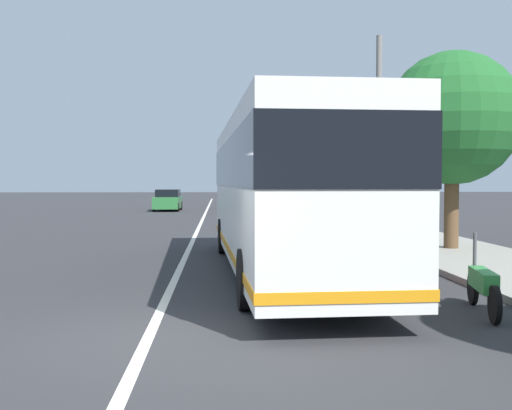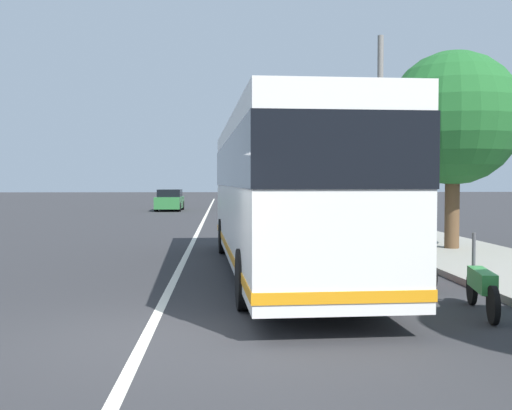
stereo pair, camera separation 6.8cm
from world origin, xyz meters
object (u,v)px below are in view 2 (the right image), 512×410
car_side_street (170,200)px  roadside_tree_mid_block (453,119)px  motorcycle_far_end (374,245)px  motorcycle_angled (412,261)px  coach_bus (280,187)px  car_behind_bus (247,197)px  utility_pole (380,132)px  motorcycle_mid_row (482,286)px  car_ahead_same_lane (248,199)px

car_side_street → roadside_tree_mid_block: 28.42m
motorcycle_far_end → car_side_street: bearing=30.8°
motorcycle_angled → motorcycle_far_end: bearing=-3.5°
coach_bus → car_behind_bus: 40.53m
car_side_street → utility_pole: (-16.65, -10.84, 3.57)m
motorcycle_angled → car_side_street: car_side_street is taller
car_side_street → motorcycle_mid_row: bearing=13.9°
car_side_street → utility_pole: 20.18m
motorcycle_angled → car_ahead_same_lane: bearing=-0.9°
car_side_street → car_behind_bus: (10.68, -5.95, -0.02)m
motorcycle_angled → car_side_street: 32.47m
coach_bus → motorcycle_far_end: (1.18, -2.48, -1.48)m
car_behind_bus → car_ahead_same_lane: size_ratio=1.18×
coach_bus → roadside_tree_mid_block: size_ratio=2.11×
motorcycle_far_end → roadside_tree_mid_block: 5.11m
motorcycle_angled → coach_bus: bearing=51.1°
motorcycle_angled → roadside_tree_mid_block: roadside_tree_mid_block is taller
coach_bus → utility_pole: (13.17, -5.74, 2.33)m
motorcycle_far_end → utility_pole: (11.99, -3.26, 3.81)m
motorcycle_angled → utility_pole: bearing=-16.3°
coach_bus → roadside_tree_mid_block: bearing=-58.8°
coach_bus → motorcycle_angled: size_ratio=5.34×
roadside_tree_mid_block → utility_pole: utility_pole is taller
motorcycle_far_end → motorcycle_angled: bearing=-163.4°
car_behind_bus → utility_pole: 27.99m
motorcycle_mid_row → car_side_street: bearing=24.1°
motorcycle_mid_row → roadside_tree_mid_block: bearing=-6.8°
car_behind_bus → roadside_tree_mid_block: (-36.90, -4.55, 3.20)m
motorcycle_angled → car_side_street: (31.57, 7.61, 0.25)m
motorcycle_angled → car_ahead_same_lane: (34.12, 1.92, 0.24)m
coach_bus → car_ahead_same_lane: coach_bus is taller
motorcycle_mid_row → motorcycle_far_end: motorcycle_far_end is taller
roadside_tree_mid_block → utility_pole: size_ratio=0.68×
motorcycle_far_end → car_behind_bus: 39.35m
car_side_street → car_ahead_same_lane: car_ahead_same_lane is taller
motorcycle_angled → car_behind_bus: size_ratio=0.48×
coach_bus → motorcycle_mid_row: size_ratio=6.14×
coach_bus → motorcycle_mid_row: bearing=-150.6°
motorcycle_far_end → car_side_street: size_ratio=0.53×
motorcycle_angled → roadside_tree_mid_block: bearing=-32.5°
motorcycle_angled → motorcycle_far_end: 2.93m
coach_bus → motorcycle_mid_row: 5.48m
motorcycle_mid_row → motorcycle_far_end: size_ratio=0.93×
motorcycle_angled → motorcycle_far_end: size_ratio=1.07×
motorcycle_far_end → car_ahead_same_lane: (31.19, 1.88, 0.23)m
coach_bus → car_side_street: size_ratio=3.02×
car_side_street → car_ahead_same_lane: 6.24m
coach_bus → motorcycle_far_end: size_ratio=5.71×
coach_bus → car_side_street: 30.28m
car_behind_bus → car_ahead_same_lane: bearing=173.6°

